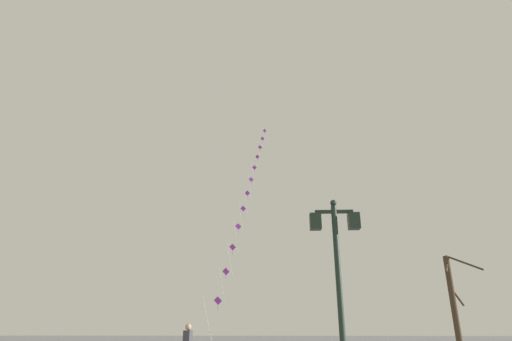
{
  "coord_description": "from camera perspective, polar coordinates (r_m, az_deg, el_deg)",
  "views": [
    {
      "loc": [
        0.57,
        -0.83,
        1.54
      ],
      "look_at": [
        -0.39,
        16.38,
        8.13
      ],
      "focal_mm": 29.09,
      "sensor_mm": 36.0,
      "label": 1
    }
  ],
  "objects": [
    {
      "name": "twin_lantern_lamp_post",
      "position": [
        10.43,
        11.07,
        -11.44
      ],
      "size": [
        1.23,
        0.28,
        4.6
      ],
      "color": "#1E2D23",
      "rests_on": "ground_plane"
    },
    {
      "name": "kite_train",
      "position": [
        27.22,
        -1.27,
        -3.43
      ],
      "size": [
        2.12,
        17.63,
        18.78
      ],
      "color": "brown",
      "rests_on": "ground_plane"
    },
    {
      "name": "bare_tree",
      "position": [
        19.5,
        25.64,
        -16.61
      ],
      "size": [
        1.59,
        1.34,
        4.46
      ],
      "color": "#423323",
      "rests_on": "ground_plane"
    }
  ]
}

